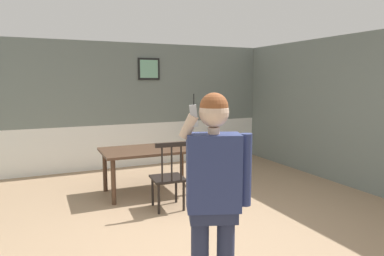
% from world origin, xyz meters
% --- Properties ---
extents(ground_plane, '(8.08, 8.08, 0.00)m').
position_xyz_m(ground_plane, '(0.00, 0.00, 0.00)').
color(ground_plane, '#9E7F60').
extents(room_back_partition, '(6.62, 0.17, 2.60)m').
position_xyz_m(room_back_partition, '(0.00, 3.67, 1.25)').
color(room_back_partition, slate).
rests_on(room_back_partition, ground_plane).
extents(dining_table, '(1.58, 0.92, 0.73)m').
position_xyz_m(dining_table, '(0.05, 1.77, 0.64)').
color(dining_table, '#4C3323').
rests_on(dining_table, ground_plane).
extents(chair_near_window, '(0.43, 0.43, 0.91)m').
position_xyz_m(chair_near_window, '(1.22, 1.76, 0.45)').
color(chair_near_window, '#513823').
rests_on(chair_near_window, ground_plane).
extents(chair_by_doorway, '(0.48, 0.48, 0.99)m').
position_xyz_m(chair_by_doorway, '(0.03, 0.93, 0.47)').
color(chair_by_doorway, black).
rests_on(chair_by_doorway, ground_plane).
extents(person_figure, '(0.54, 0.35, 1.73)m').
position_xyz_m(person_figure, '(-0.42, -1.30, 1.00)').
color(person_figure, '#282E49').
rests_on(person_figure, ground_plane).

